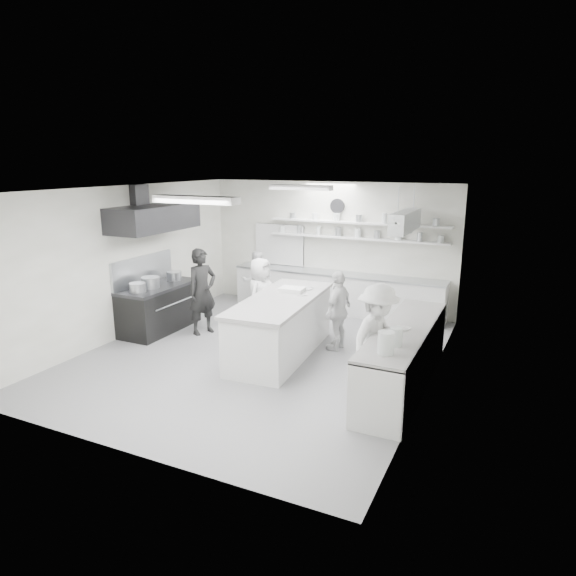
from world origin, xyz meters
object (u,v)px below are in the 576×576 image
at_px(prep_island, 281,328).
at_px(cook_stove, 202,292).
at_px(cook_back, 256,281).
at_px(back_counter, 336,293).
at_px(right_counter, 403,358).
at_px(stove, 159,309).

bearing_deg(prep_island, cook_stove, 164.87).
distance_m(prep_island, cook_back, 2.92).
height_order(prep_island, cook_back, cook_back).
height_order(back_counter, right_counter, right_counter).
xyz_separation_m(right_counter, cook_back, (-4.11, 2.74, 0.24)).
bearing_deg(back_counter, right_counter, -55.35).
relative_size(prep_island, cook_back, 1.96).
bearing_deg(prep_island, back_counter, 86.23).
relative_size(cook_stove, cook_back, 1.24).
xyz_separation_m(stove, cook_stove, (0.95, 0.21, 0.43)).
xyz_separation_m(stove, prep_island, (2.91, -0.17, 0.06)).
bearing_deg(back_counter, cook_stove, -126.95).
bearing_deg(cook_back, back_counter, 165.67).
bearing_deg(stove, cook_back, 61.92).
xyz_separation_m(prep_island, cook_back, (-1.77, 2.31, 0.20)).
relative_size(back_counter, cook_back, 3.53).
xyz_separation_m(right_counter, cook_stove, (-4.30, 0.81, 0.41)).
height_order(stove, prep_island, prep_island).
xyz_separation_m(back_counter, cook_stove, (-1.95, -2.59, 0.42)).
height_order(back_counter, cook_back, cook_back).
bearing_deg(stove, back_counter, 43.99).
bearing_deg(right_counter, stove, 173.48).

